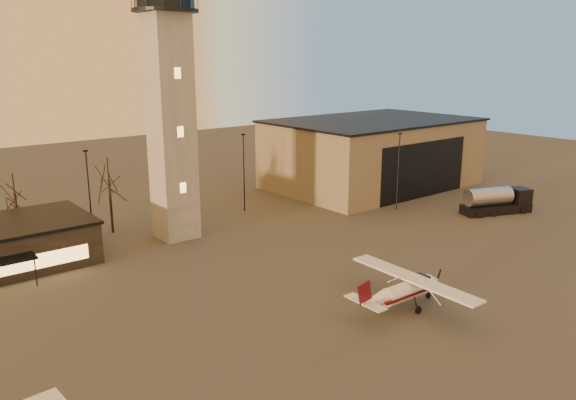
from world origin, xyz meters
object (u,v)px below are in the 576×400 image
(hangar, at_px, (372,153))
(cessna_front, at_px, (409,292))
(control_tower, at_px, (169,89))
(fuel_truck, at_px, (496,203))

(hangar, distance_m, cessna_front, 44.03)
(hangar, relative_size, cessna_front, 2.46)
(control_tower, bearing_deg, hangar, 6.31)
(hangar, distance_m, fuel_truck, 21.45)
(control_tower, distance_m, cessna_front, 32.45)
(hangar, bearing_deg, cessna_front, -133.07)
(cessna_front, xyz_separation_m, fuel_truck, (30.64, 10.93, 0.18))
(cessna_front, bearing_deg, hangar, 48.78)
(cessna_front, relative_size, fuel_truck, 1.30)
(control_tower, xyz_separation_m, fuel_truck, (36.69, -17.12, -14.97))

